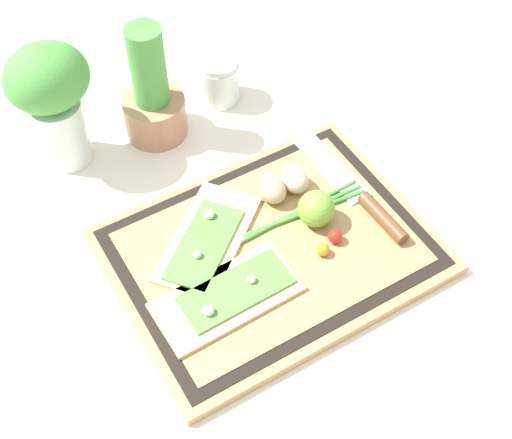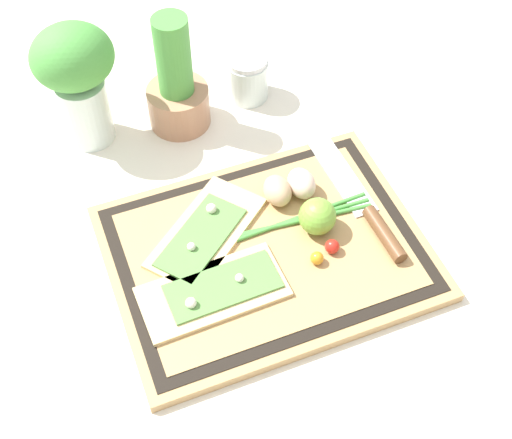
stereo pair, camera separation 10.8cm
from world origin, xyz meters
TOP-DOWN VIEW (x-y plane):
  - ground_plane at (0.00, 0.00)m, footprint 6.00×6.00m
  - cutting_board at (0.00, 0.00)m, footprint 0.47×0.36m
  - pizza_slice_near at (-0.10, -0.05)m, footprint 0.21×0.10m
  - pizza_slice_far at (-0.08, 0.06)m, footprint 0.22×0.20m
  - knife at (0.17, -0.00)m, footprint 0.05×0.29m
  - egg_brown at (0.05, 0.08)m, footprint 0.04×0.06m
  - egg_pink at (0.09, 0.08)m, footprint 0.04×0.06m
  - lime at (0.08, 0.01)m, footprint 0.06×0.06m
  - cherry_tomato_red at (0.09, -0.04)m, footprint 0.02×0.02m
  - cherry_tomato_yellow at (0.06, -0.05)m, footprint 0.02×0.02m
  - scallion_bunch at (0.02, 0.03)m, footprint 0.32×0.04m
  - herb_pot at (-0.03, 0.33)m, footprint 0.11×0.11m
  - sauce_jar at (0.10, 0.35)m, footprint 0.08×0.08m
  - herb_glass at (-0.19, 0.35)m, footprint 0.13×0.12m

SIDE VIEW (x-z plane):
  - ground_plane at x=0.00m, z-range 0.00..0.00m
  - cutting_board at x=0.00m, z-range 0.00..0.02m
  - scallion_bunch at x=0.02m, z-range 0.02..0.03m
  - pizza_slice_near at x=-0.10m, z-range 0.01..0.04m
  - pizza_slice_far at x=-0.08m, z-range 0.01..0.04m
  - knife at x=0.17m, z-range 0.02..0.04m
  - cherry_tomato_yellow at x=0.06m, z-range 0.02..0.04m
  - cherry_tomato_red at x=0.09m, z-range 0.02..0.04m
  - sauce_jar at x=0.10m, z-range -0.01..0.08m
  - egg_brown at x=0.05m, z-range 0.02..0.06m
  - egg_pink at x=0.09m, z-range 0.02..0.06m
  - lime at x=0.08m, z-range 0.02..0.08m
  - herb_pot at x=-0.03m, z-range -0.03..0.18m
  - herb_glass at x=-0.19m, z-range 0.02..0.25m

